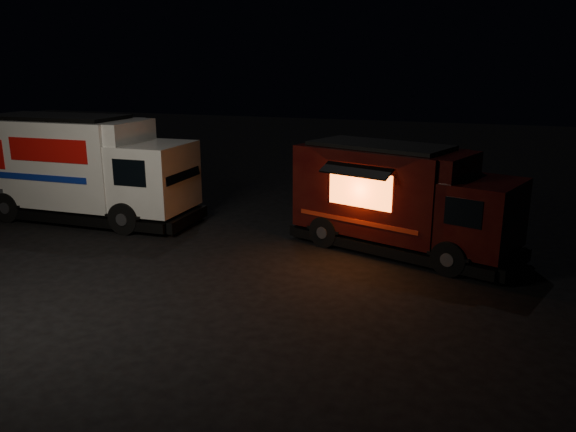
# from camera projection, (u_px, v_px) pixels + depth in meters

# --- Properties ---
(ground) EXTENTS (80.00, 80.00, 0.00)m
(ground) POSITION_uv_depth(u_px,v_px,m) (185.00, 272.00, 13.84)
(ground) COLOR black
(ground) RESTS_ON ground
(white_truck) EXTENTS (7.50, 2.67, 3.38)m
(white_truck) POSITION_uv_depth(u_px,v_px,m) (86.00, 168.00, 18.19)
(white_truck) COLOR silver
(white_truck) RESTS_ON ground
(red_truck) EXTENTS (6.61, 4.15, 2.89)m
(red_truck) POSITION_uv_depth(u_px,v_px,m) (405.00, 200.00, 15.06)
(red_truck) COLOR #3D0F0B
(red_truck) RESTS_ON ground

